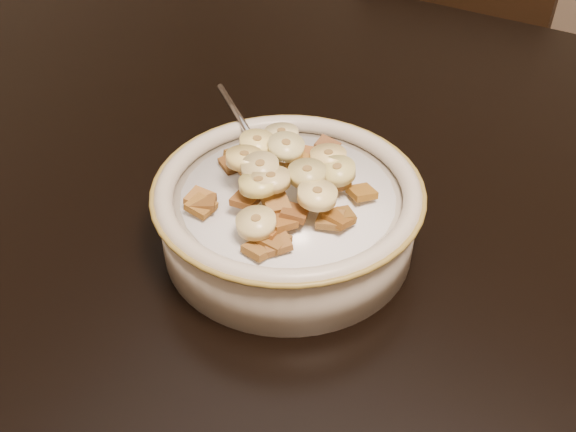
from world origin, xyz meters
The scene contains 45 objects.
table centered at (0.00, 0.00, 0.73)m, with size 1.40×0.90×0.04m, color black.
chair centered at (-0.12, 0.54, 0.43)m, with size 0.38×0.38×0.86m, color black.
cereal_bowl centered at (0.04, -0.13, 0.78)m, with size 0.22×0.22×0.05m, color #BEB09D.
milk centered at (0.04, -0.13, 0.80)m, with size 0.18×0.18×0.00m, color white.
spoon centered at (0.01, -0.11, 0.81)m, with size 0.04×0.05×0.01m, color #BCBDC2.
cereal_square_0 centered at (0.07, -0.14, 0.82)m, with size 0.02×0.02×0.01m, color brown.
cereal_square_1 centered at (0.10, -0.14, 0.81)m, with size 0.02×0.02×0.01m, color brown.
cereal_square_2 centered at (0.06, -0.21, 0.81)m, with size 0.02×0.02×0.01m, color olive.
cereal_square_3 centered at (0.10, -0.11, 0.81)m, with size 0.02×0.02×0.01m, color #94621F.
cereal_square_4 centered at (0.07, -0.16, 0.82)m, with size 0.02×0.02×0.01m, color brown.
cereal_square_5 centered at (0.04, -0.09, 0.82)m, with size 0.02×0.02×0.01m, color brown.
cereal_square_6 centered at (-0.02, -0.11, 0.81)m, with size 0.02×0.02×0.01m, color brown.
cereal_square_7 centered at (-0.01, -0.19, 0.81)m, with size 0.02×0.02×0.01m, color brown.
cereal_square_8 centered at (-0.03, -0.11, 0.81)m, with size 0.02×0.02×0.01m, color brown.
cereal_square_9 centered at (0.05, -0.17, 0.82)m, with size 0.02×0.02×0.01m, color brown.
cereal_square_10 centered at (0.07, -0.11, 0.81)m, with size 0.02×0.02×0.01m, color brown.
cereal_square_11 centered at (0.10, -0.15, 0.81)m, with size 0.02×0.02×0.01m, color brown.
cereal_square_12 centered at (0.07, -0.19, 0.81)m, with size 0.02×0.02×0.01m, color brown.
cereal_square_13 centered at (0.07, -0.11, 0.82)m, with size 0.02×0.02×0.01m, color #955B2B.
cereal_square_14 centered at (0.09, -0.15, 0.81)m, with size 0.02×0.02×0.01m, color brown.
cereal_square_15 centered at (0.00, -0.12, 0.82)m, with size 0.02×0.02×0.01m, color brown.
cereal_square_16 centered at (0.06, -0.18, 0.82)m, with size 0.02×0.02×0.01m, color brown.
cereal_square_17 centered at (0.03, -0.17, 0.82)m, with size 0.02×0.02×0.01m, color brown.
cereal_square_18 centered at (0.00, -0.14, 0.82)m, with size 0.02×0.02×0.01m, color brown.
cereal_square_19 centered at (0.04, -0.06, 0.81)m, with size 0.02×0.02×0.01m, color brown.
cereal_square_20 centered at (0.02, -0.11, 0.82)m, with size 0.02×0.02×0.01m, color brown.
cereal_square_21 centered at (0.05, -0.09, 0.81)m, with size 0.02×0.02×0.01m, color #946126.
cereal_square_22 centered at (0.04, -0.11, 0.82)m, with size 0.02×0.02×0.01m, color #955A1C.
cereal_square_23 centered at (-0.02, -0.13, 0.81)m, with size 0.02×0.02×0.01m, color brown.
cereal_square_24 centered at (0.07, -0.19, 0.81)m, with size 0.02×0.02×0.01m, color brown.
cereal_square_25 centered at (0.00, -0.19, 0.81)m, with size 0.02×0.02×0.01m, color #9C651E.
cereal_square_26 centered at (-0.01, -0.18, 0.81)m, with size 0.02×0.02×0.01m, color #935923.
cereal_square_27 centered at (0.06, -0.19, 0.81)m, with size 0.02×0.02×0.01m, color brown.
banana_slice_0 centered at (0.05, -0.19, 0.82)m, with size 0.03×0.03×0.01m, color tan.
banana_slice_1 centered at (0.03, -0.11, 0.83)m, with size 0.03×0.03×0.01m, color beige.
banana_slice_2 centered at (0.00, -0.12, 0.83)m, with size 0.03×0.03×0.01m, color #FFF08D.
banana_slice_3 centered at (0.07, -0.11, 0.83)m, with size 0.03×0.03×0.01m, color #D6CC6B.
banana_slice_4 centered at (0.04, -0.16, 0.83)m, with size 0.03×0.03×0.01m, color #D3C271.
banana_slice_5 centered at (0.00, -0.14, 0.83)m, with size 0.03×0.03×0.01m, color #F2D374.
banana_slice_6 centered at (0.06, -0.13, 0.83)m, with size 0.03×0.03×0.01m, color tan.
banana_slice_7 centered at (0.02, -0.15, 0.84)m, with size 0.03×0.03×0.01m, color #D0C87F.
banana_slice_8 centered at (0.04, -0.17, 0.83)m, with size 0.03×0.03×0.01m, color #EDDB76.
banana_slice_9 centered at (0.06, -0.10, 0.83)m, with size 0.03×0.03×0.01m, color #EDD07C.
banana_slice_10 centered at (0.00, -0.08, 0.82)m, with size 0.03×0.03×0.01m, color beige.
banana_slice_11 centered at (0.08, -0.15, 0.83)m, with size 0.03×0.03×0.01m, color #FFED94.
Camera 1 is at (0.27, -0.49, 1.14)m, focal length 40.00 mm.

